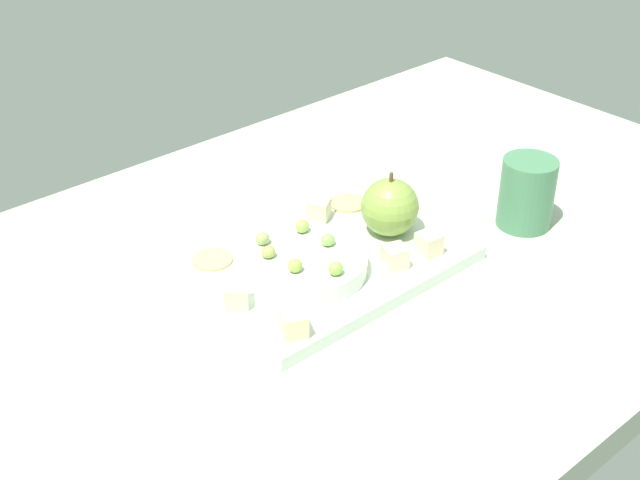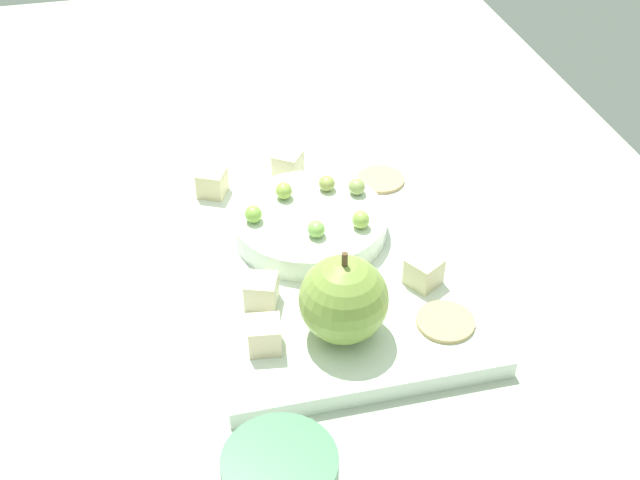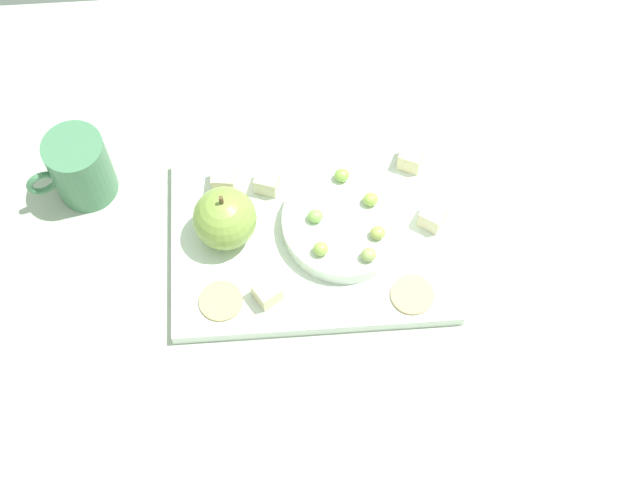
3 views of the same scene
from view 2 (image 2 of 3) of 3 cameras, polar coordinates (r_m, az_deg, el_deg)
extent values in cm
cube|color=#AEBAA5|center=(82.50, 0.04, -1.83)|extent=(145.24, 81.77, 4.15)
cube|color=silver|center=(78.08, 0.31, -1.73)|extent=(34.13, 24.15, 1.78)
cylinder|color=white|center=(79.78, -0.74, 1.21)|extent=(15.30, 15.30, 2.41)
sphere|color=#84A444|center=(67.40, 1.69, -4.25)|extent=(7.62, 7.62, 7.62)
cylinder|color=brown|center=(64.48, 1.77, -1.37)|extent=(0.50, 0.50, 1.20)
cube|color=beige|center=(85.98, -7.66, 4.05)|extent=(3.68, 3.68, 2.76)
cube|color=beige|center=(74.37, 7.37, -2.25)|extent=(3.81, 3.81, 2.76)
cube|color=beige|center=(71.92, -4.17, -3.66)|extent=(3.52, 3.52, 2.76)
cube|color=beige|center=(67.95, -3.96, -6.76)|extent=(3.09, 3.09, 2.76)
cube|color=beige|center=(88.22, -2.29, 5.38)|extent=(3.84, 3.84, 2.76)
cylinder|color=tan|center=(88.05, 4.32, 4.30)|extent=(5.14, 5.14, 0.40)
cylinder|color=tan|center=(71.48, 8.89, -5.75)|extent=(5.14, 5.14, 0.40)
ellipsoid|color=#8FC34C|center=(77.84, -4.75, 1.84)|extent=(1.85, 1.67, 1.64)
ellipsoid|color=#9CAB53|center=(81.96, 0.48, 4.04)|extent=(1.85, 1.67, 1.50)
ellipsoid|color=#9BBF4D|center=(80.81, -2.58, 3.51)|extent=(1.85, 1.67, 1.66)
ellipsoid|color=#99BD52|center=(76.88, 2.91, 1.45)|extent=(1.85, 1.67, 1.74)
ellipsoid|color=#98AE60|center=(81.46, 2.63, 3.80)|extent=(1.85, 1.67, 1.60)
ellipsoid|color=#8AC15B|center=(75.77, -0.27, 0.79)|extent=(1.85, 1.67, 1.55)
camera|label=1|loc=(1.33, -47.31, 33.77)|focal=49.66mm
camera|label=3|loc=(0.99, 65.89, 55.62)|focal=51.55mm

